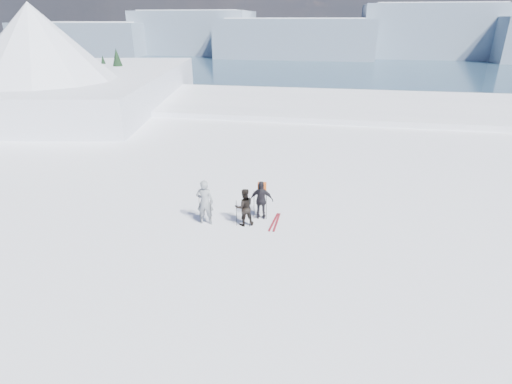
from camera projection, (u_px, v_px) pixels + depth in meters
lake_basin at (316, 166)px, 43.27m from camera, size 820.00×820.00×71.62m
far_mountain_range at (362, 34)px, 421.63m from camera, size 770.00×110.00×53.00m
near_ridge at (85, 129)px, 45.87m from camera, size 31.37×35.68×25.62m
skier_grey at (205, 202)px, 16.93m from camera, size 0.77×0.55×1.99m
skier_dark at (244, 207)px, 16.87m from camera, size 0.99×0.90×1.66m
skier_pack at (261, 200)px, 17.40m from camera, size 1.06×0.51×1.75m
backpack at (262, 174)px, 17.18m from camera, size 0.39×0.24×0.50m
ski_poles at (236, 210)px, 17.09m from camera, size 2.76×0.99×1.37m
skis_loose at (275, 222)px, 17.37m from camera, size 0.33×1.70×0.03m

